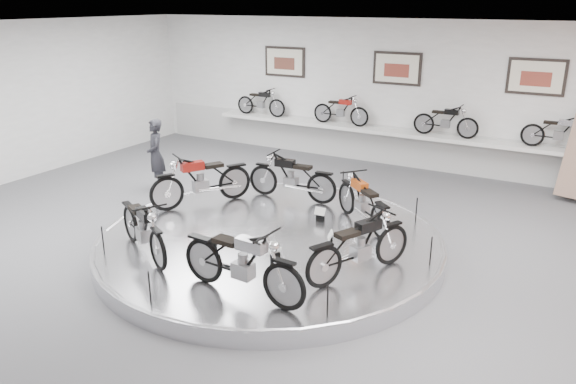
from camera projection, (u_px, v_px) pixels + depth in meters
The scene contains 21 objects.
floor at pixel (262, 256), 10.30m from camera, with size 16.00×16.00×0.00m, color #525255.
ceiling at pixel (258, 30), 9.00m from camera, with size 16.00×16.00×0.00m, color white.
wall_back at pixel (396, 94), 15.41m from camera, with size 16.00×16.00×0.00m, color white.
dado_band at pixel (392, 146), 15.86m from camera, with size 15.68×0.04×1.10m, color #BCBCBA.
display_platform at pixel (270, 243), 10.49m from camera, with size 6.40×6.40×0.30m, color silver.
platform_rim at pixel (270, 237), 10.46m from camera, with size 6.40×6.40×0.10m, color #B2B2BA.
shelf at pixel (390, 132), 15.48m from camera, with size 11.00×0.55×0.10m, color silver.
poster_left at pixel (285, 62), 16.78m from camera, with size 1.35×0.06×0.88m, color silver.
poster_center at pixel (397, 68), 15.15m from camera, with size 1.35×0.06×0.88m, color silver.
poster_right at pixel (536, 77), 13.51m from camera, with size 1.35×0.06×0.88m, color silver.
shelf_bike_a at pixel (261, 104), 17.31m from camera, with size 1.22×0.42×0.73m, color black, non-canonical shape.
shelf_bike_b at pixel (341, 112), 16.05m from camera, with size 1.22×0.42×0.73m, color maroon, non-canonical shape.
shelf_bike_c at pixel (446, 123), 14.65m from camera, with size 1.22×0.42×0.73m, color black, non-canonical shape.
shelf_bike_d at pixel (559, 134), 13.39m from camera, with size 1.22×0.42×0.73m, color #A9A8AC, non-canonical shape.
bike_a at pixel (363, 201), 10.77m from camera, with size 1.69×0.60×1.00m, color #A94110, non-canonical shape.
bike_b at pixel (292, 177), 12.19m from camera, with size 1.76×0.62×1.04m, color black, non-canonical shape.
bike_c at pixel (201, 179), 11.85m from camera, with size 1.92×0.68×1.13m, color maroon, non-canonical shape.
bike_d at pixel (143, 227), 9.51m from camera, with size 1.73×0.61×1.02m, color black, non-canonical shape.
bike_e at pixel (242, 262), 8.16m from camera, with size 1.87×0.66×1.10m, color #A9A8AC, non-canonical shape.
bike_f at pixel (360, 245), 8.78m from camera, with size 1.78×0.63×1.05m, color black, non-canonical shape.
visitor at pixel (156, 155), 13.68m from camera, with size 0.64×0.42×1.75m, color black.
Camera 1 is at (5.03, -7.90, 4.47)m, focal length 35.00 mm.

